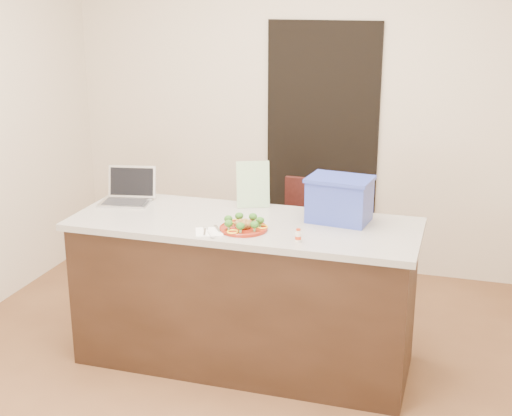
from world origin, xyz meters
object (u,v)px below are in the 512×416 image
(island, at_px, (244,292))
(plate, at_px, (243,228))
(blue_box, at_px, (339,199))
(chair, at_px, (310,238))
(yogurt_bottle, at_px, (298,236))
(napkin, at_px, (209,232))
(laptop, at_px, (129,192))

(island, distance_m, plate, 0.50)
(island, distance_m, blue_box, 0.82)
(plate, xyz_separation_m, chair, (0.16, 1.02, -0.39))
(plate, distance_m, chair, 1.10)
(plate, xyz_separation_m, yogurt_bottle, (0.34, -0.10, 0.02))
(plate, bearing_deg, yogurt_bottle, -16.11)
(blue_box, bearing_deg, plate, -140.20)
(napkin, bearing_deg, island, 63.94)
(napkin, bearing_deg, chair, 73.40)
(laptop, bearing_deg, blue_box, -10.89)
(laptop, xyz_separation_m, blue_box, (1.37, -0.00, 0.07))
(napkin, bearing_deg, blue_box, 32.42)
(blue_box, bearing_deg, chair, 121.66)
(plate, height_order, napkin, plate)
(napkin, distance_m, blue_box, 0.79)
(island, bearing_deg, laptop, 168.57)
(plate, height_order, chair, chair)
(plate, relative_size, chair, 0.29)
(napkin, relative_size, chair, 0.16)
(plate, bearing_deg, island, 106.92)
(laptop, relative_size, chair, 0.37)
(yogurt_bottle, xyz_separation_m, blue_box, (0.15, 0.42, 0.10))
(plate, height_order, blue_box, blue_box)
(blue_box, height_order, chair, blue_box)
(napkin, distance_m, laptop, 0.83)
(plate, distance_m, laptop, 0.94)
(island, relative_size, napkin, 13.45)
(plate, height_order, yogurt_bottle, yogurt_bottle)
(yogurt_bottle, distance_m, blue_box, 0.45)
(yogurt_bottle, xyz_separation_m, chair, (-0.18, 1.12, -0.41))
(island, relative_size, chair, 2.17)
(island, height_order, chair, chair)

